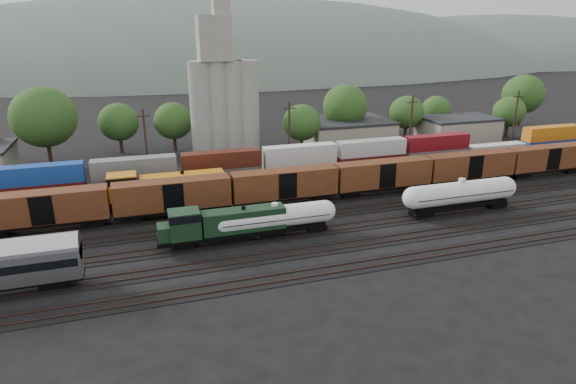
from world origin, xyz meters
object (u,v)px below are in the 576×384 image
object	(u,v)px
tank_car_a	(275,218)
grain_silo	(223,97)
orange_locomotive	(159,188)
green_locomotive	(220,224)

from	to	relation	value
tank_car_a	grain_silo	size ratio (longest dim) A/B	0.53
tank_car_a	grain_silo	world-z (taller)	grain_silo
orange_locomotive	grain_silo	bearing A→B (deg)	61.27
tank_car_a	orange_locomotive	size ratio (longest dim) A/B	0.80
grain_silo	tank_car_a	bearing A→B (deg)	-92.48
tank_car_a	orange_locomotive	bearing A→B (deg)	129.75
green_locomotive	grain_silo	bearing A→B (deg)	78.41
green_locomotive	grain_silo	distance (m)	42.77
orange_locomotive	green_locomotive	bearing A→B (deg)	-68.72
green_locomotive	orange_locomotive	world-z (taller)	orange_locomotive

